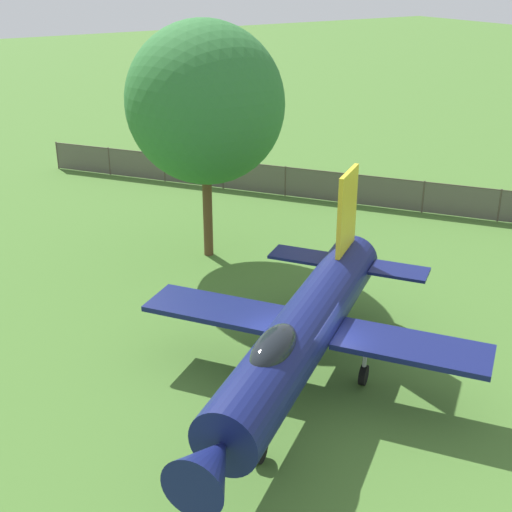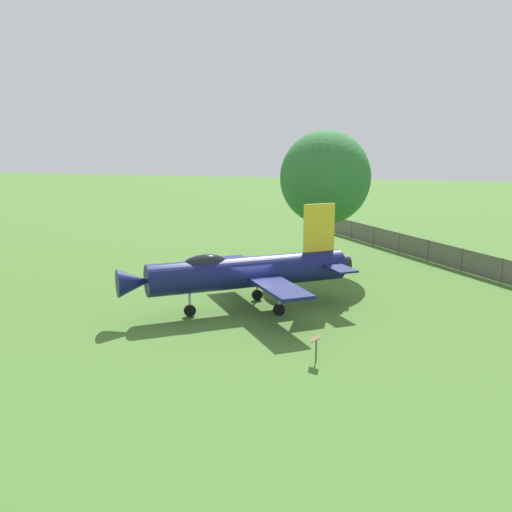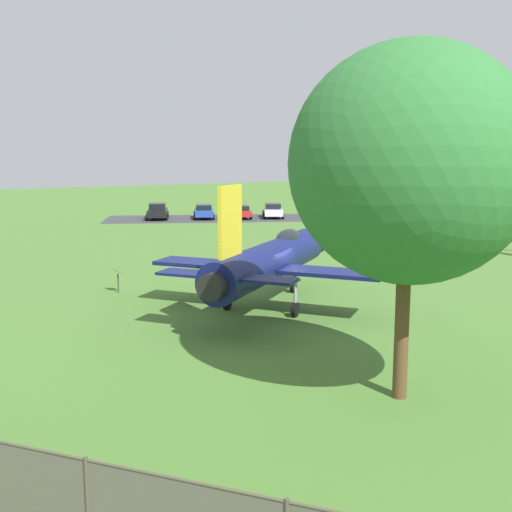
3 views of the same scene
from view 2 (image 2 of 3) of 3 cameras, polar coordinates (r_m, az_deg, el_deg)
name	(u,v)px [view 2 (image 2 of 3)]	position (r m, az deg, el deg)	size (l,w,h in m)	color
ground_plane	(249,310)	(30.29, -0.71, -5.34)	(200.00, 200.00, 0.00)	#47722D
display_jet	(242,272)	(29.63, -1.37, -1.57)	(9.60, 11.40, 5.42)	#111951
shade_tree	(325,178)	(38.57, 6.90, 7.73)	(6.55, 5.98, 9.37)	brown
perimeter_fence	(481,264)	(39.79, 21.47, -0.78)	(30.72, 23.44, 1.59)	#4C4238
info_plaque	(316,342)	(23.33, 6.00, -8.48)	(0.63, 0.44, 1.14)	#333333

